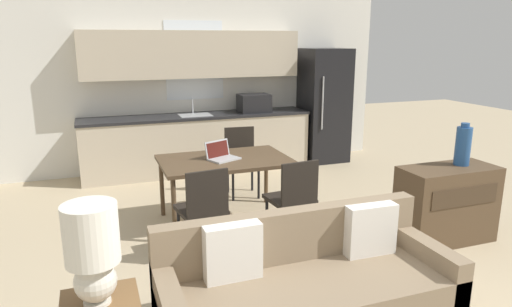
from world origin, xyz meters
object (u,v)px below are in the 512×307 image
Objects in this scene: refrigerator at (324,106)px; table_lamp at (92,249)px; couch at (305,284)px; laptop at (221,155)px; dining_chair_far_right at (242,157)px; credenza at (446,204)px; dining_chair_near_right at (293,196)px; dining_table at (225,164)px; dining_chair_near_left at (203,207)px; vase at (463,146)px.

refrigerator reaches higher than table_lamp.
laptop is (-0.01, 2.11, 0.45)m from couch.
laptop reaches higher than dining_chair_far_right.
dining_chair_far_right is (-1.51, 2.09, 0.11)m from credenza.
dining_chair_near_right reaches higher than credenza.
refrigerator reaches higher than dining_table.
refrigerator is 3.44m from dining_chair_near_right.
dining_table is at bearing 146.94° from credenza.
laptop is at bearing -123.70° from dining_chair_near_left.
dining_chair_near_right is (-1.87, -2.86, -0.43)m from refrigerator.
table_lamp reaches higher than dining_chair_far_right.
couch is 2.34× the size of dining_chair_near_left.
credenza is 1.11× the size of dining_chair_near_right.
refrigerator reaches higher than dining_chair_near_left.
dining_table is 2.49m from vase.
dining_chair_near_right is at bearing 163.03° from credenza.
dining_table is at bearing -138.82° from refrigerator.
refrigerator is 4.75× the size of laptop.
laptop is (1.38, 2.15, -0.08)m from table_lamp.
credenza is (1.99, 0.82, 0.07)m from couch.
laptop is at bearing -139.44° from refrigerator.
couch is at bearing -119.63° from refrigerator.
vase reaches higher than dining_chair_near_right.
dining_table is 0.68× the size of couch.
vase is (2.14, -1.25, 0.32)m from dining_table.
credenza reaches higher than dining_table.
dining_chair_near_left is at bearing -134.36° from refrigerator.
dining_chair_far_right is at bearing 125.70° from credenza.
vase is 2.70m from dining_chair_far_right.
dining_table is 1.60× the size of dining_chair_far_right.
dining_chair_near_right is (1.88, 1.32, -0.35)m from table_lamp.
dining_chair_far_right is at bearing -146.74° from refrigerator.
dining_chair_far_right is at bearing 34.31° from laptop.
dining_chair_near_right is (0.49, 1.28, 0.18)m from couch.
dining_table is at bearing -114.52° from dining_chair_far_right.
table_lamp is at bearing -117.31° from dining_chair_far_right.
table_lamp is 3.67m from vase.
couch is at bearing 63.92° from dining_chair_near_right.
table_lamp is 2.32m from dining_chair_near_right.
dining_chair_near_left is 0.91m from dining_chair_near_right.
dining_chair_near_right is (-1.50, 0.46, 0.11)m from credenza.
vase is (-0.19, -3.28, 0.05)m from refrigerator.
dining_table is at bearing 56.56° from table_lamp.
credenza is 0.62m from vase.
dining_chair_near_left is (-0.42, 1.30, 0.18)m from couch.
vase is 1.79m from dining_chair_near_right.
dining_chair_near_right is at bearing 69.15° from couch.
dining_table is at bearing 149.77° from vase.
vase is at bearing 163.33° from dining_chair_near_left.
dining_chair_near_right is at bearing 35.11° from table_lamp.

